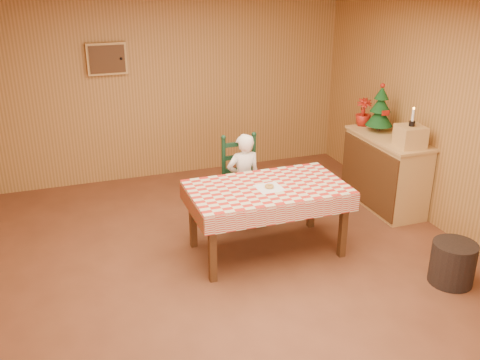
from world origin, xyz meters
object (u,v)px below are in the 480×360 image
Objects in this scene: dining_table at (267,193)px; storage_bin at (453,263)px; seated_child at (244,180)px; ladder_chair at (242,183)px; crate at (410,136)px; christmas_tree at (380,110)px; shelf_unit at (385,172)px.

storage_bin is at bearing -38.43° from dining_table.
seated_child is 2.63× the size of storage_bin.
seated_child is at bearing 127.88° from storage_bin.
ladder_chair is at bearing 127.07° from storage_bin.
crate is 1.66m from storage_bin.
crate is at bearing -90.00° from christmas_tree.
crate is (0.01, -0.40, 0.59)m from shelf_unit.
storage_bin is (-0.39, -1.38, -0.84)m from crate.
dining_table is 1.53× the size of ladder_chair.
christmas_tree is (1.87, 0.85, 0.52)m from dining_table.
ladder_chair is 1.87m from shelf_unit.
seated_child is at bearing 176.03° from shelf_unit.
shelf_unit is 2.90× the size of storage_bin.
seated_child is 2.01m from crate.
storage_bin is (-0.39, -2.03, -1.00)m from christmas_tree.
storage_bin is (-0.38, -1.78, -0.25)m from shelf_unit.
dining_table is at bearing 141.57° from storage_bin.
ladder_chair reaches higher than dining_table.
ladder_chair is 1.74× the size of christmas_tree.
storage_bin is at bearing 127.88° from seated_child.
crate is at bearing -17.38° from ladder_chair.
ladder_chair is 3.60× the size of crate.
shelf_unit reaches higher than dining_table.
dining_table is 5.52× the size of crate.
crate is at bearing 164.22° from seated_child.
crate is 0.67m from christmas_tree.
shelf_unit is 2.00× the size of christmas_tree.
ladder_chair reaches higher than storage_bin.
dining_table is 1.92m from crate.
christmas_tree is (0.01, 0.25, 0.74)m from shelf_unit.
storage_bin is at bearing -100.87° from christmas_tree.
crate is (1.87, -0.59, 0.55)m from ladder_chair.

